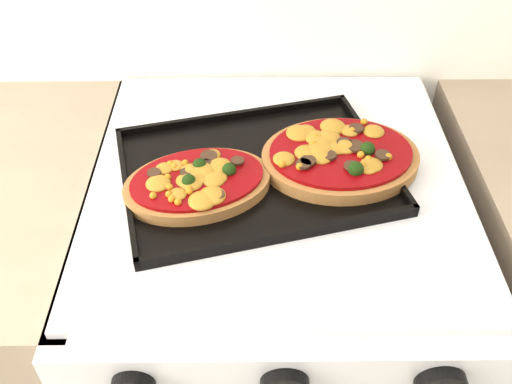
{
  "coord_description": "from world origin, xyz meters",
  "views": [
    {
      "loc": [
        -0.07,
        1.02,
        1.5
      ],
      "look_at": [
        -0.07,
        1.65,
        0.92
      ],
      "focal_mm": 40.0,
      "sensor_mm": 36.0,
      "label": 1
    }
  ],
  "objects_px": {
    "stove": "(271,336)",
    "pizza_right": "(340,155)",
    "pizza_left": "(197,182)",
    "baking_tray": "(256,170)"
  },
  "relations": [
    {
      "from": "pizza_right",
      "to": "pizza_left",
      "type": "bearing_deg",
      "value": -165.15
    },
    {
      "from": "pizza_left",
      "to": "stove",
      "type": "bearing_deg",
      "value": 19.88
    },
    {
      "from": "stove",
      "to": "pizza_left",
      "type": "xyz_separation_m",
      "value": [
        -0.12,
        -0.04,
        0.48
      ]
    },
    {
      "from": "baking_tray",
      "to": "stove",
      "type": "bearing_deg",
      "value": -15.46
    },
    {
      "from": "stove",
      "to": "baking_tray",
      "type": "relative_size",
      "value": 2.22
    },
    {
      "from": "pizza_left",
      "to": "baking_tray",
      "type": "bearing_deg",
      "value": 26.84
    },
    {
      "from": "pizza_left",
      "to": "pizza_right",
      "type": "bearing_deg",
      "value": 14.85
    },
    {
      "from": "stove",
      "to": "pizza_right",
      "type": "relative_size",
      "value": 3.65
    },
    {
      "from": "pizza_right",
      "to": "stove",
      "type": "bearing_deg",
      "value": -171.52
    },
    {
      "from": "stove",
      "to": "pizza_right",
      "type": "xyz_separation_m",
      "value": [
        0.1,
        0.02,
        0.48
      ]
    }
  ]
}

